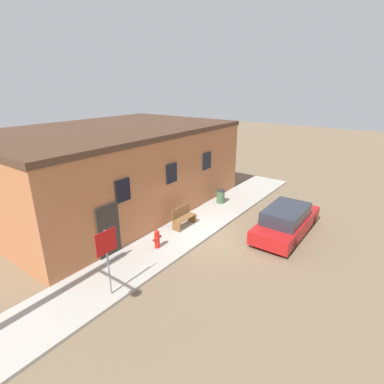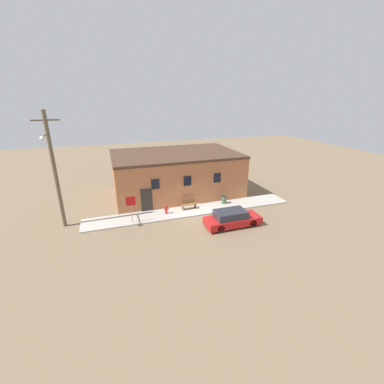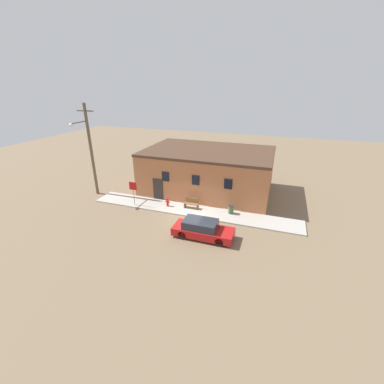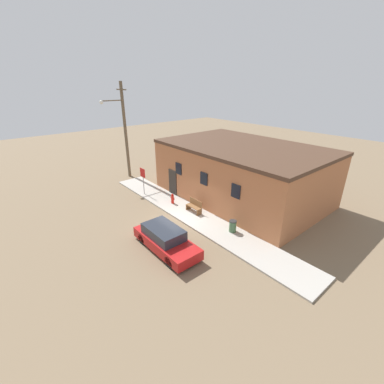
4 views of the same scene
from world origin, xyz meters
The scene contains 9 objects.
ground_plane centered at (0.00, 0.00, 0.00)m, with size 80.00×80.00×0.00m, color #7A664C.
sidewalk centered at (0.00, 1.16, 0.05)m, with size 18.75×2.33×0.11m.
brick_building centered at (-0.07, 6.40, 2.16)m, with size 12.69×8.26×4.31m.
fire_hydrant centered at (-2.39, 1.18, 0.50)m, with size 0.45×0.22×0.79m.
stop_sign centered at (-5.38, 0.41, 1.69)m, with size 0.74×0.06×2.24m.
bench centered at (-0.19, 1.53, 0.55)m, with size 1.28×0.44×0.94m.
trash_bin centered at (3.36, 1.65, 0.49)m, with size 0.47×0.47×0.76m.
utility_pole centered at (-10.51, 1.63, 4.71)m, with size 1.80×2.27×8.87m.
parked_car centered at (2.05, -2.53, 0.64)m, with size 4.44×1.70×1.34m.
Camera 2 is at (-6.80, -18.79, 9.64)m, focal length 24.00 mm.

